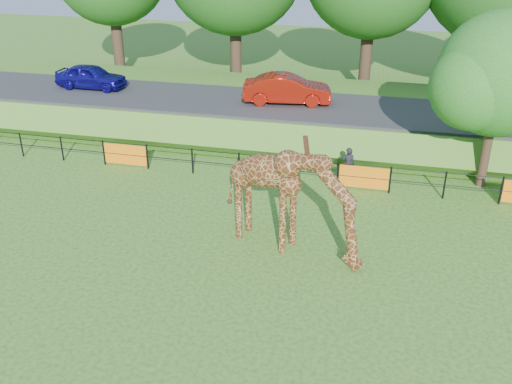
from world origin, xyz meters
TOP-DOWN VIEW (x-y plane):
  - ground at (0.00, 0.00)m, footprint 90.00×90.00m
  - giraffe at (1.08, 3.01)m, footprint 4.89×2.51m
  - perimeter_fence at (0.00, 8.00)m, footprint 28.07×0.10m
  - embankment at (0.00, 15.50)m, footprint 40.00×9.00m
  - road at (0.00, 14.00)m, footprint 40.00×5.00m
  - car_blue at (-11.84, 14.37)m, footprint 3.76×1.58m
  - car_red at (-1.23, 14.15)m, footprint 4.43×2.09m
  - visitor at (2.31, 8.75)m, footprint 0.55×0.38m
  - tree_east at (7.60, 9.63)m, footprint 5.40×4.71m

SIDE VIEW (x-z plane):
  - ground at x=0.00m, z-range 0.00..0.00m
  - perimeter_fence at x=0.00m, z-range 0.00..1.10m
  - embankment at x=0.00m, z-range 0.00..1.30m
  - visitor at x=2.31m, z-range 0.00..1.44m
  - road at x=0.00m, z-range 1.30..1.42m
  - giraffe at x=1.08m, z-range 0.00..3.49m
  - car_blue at x=-11.84m, z-range 1.42..2.69m
  - car_red at x=-1.23m, z-range 1.42..2.82m
  - tree_east at x=7.60m, z-range 0.90..7.66m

